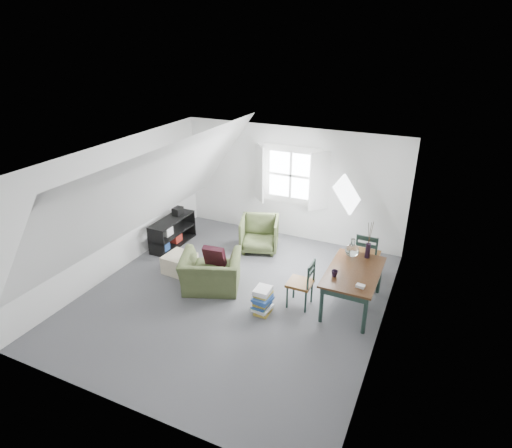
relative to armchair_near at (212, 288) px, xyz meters
The scene contains 24 objects.
floor 0.50m from the armchair_near, ahead, with size 5.50×5.50×0.00m, color #4F5054.
ceiling 2.55m from the armchair_near, ahead, with size 5.50×5.50×0.00m, color white.
wall_back 3.02m from the armchair_near, 79.56° to the left, with size 5.00×5.00×0.00m, color white.
wall_front 3.11m from the armchair_near, 79.92° to the right, with size 5.00×5.00×0.00m, color white.
wall_left 2.36m from the armchair_near, behind, with size 5.50×5.50×0.00m, color white.
wall_right 3.25m from the armchair_near, ahead, with size 5.50×5.50×0.00m, color white.
slope_left 2.06m from the armchair_near, behind, with size 5.50×5.50×0.00m, color white.
slope_right 2.71m from the armchair_near, ahead, with size 5.50×5.50×0.00m, color white.
dormer_window 3.04m from the armchair_near, 79.27° to the left, with size 1.71×0.35×1.30m.
skylight 2.97m from the armchair_near, 31.43° to the left, with size 0.55×0.75×0.04m, color white.
armchair_near is the anchor object (origin of this frame).
armchair_far 1.78m from the armchair_near, 84.98° to the left, with size 0.78×0.80×0.73m, color #424D28.
throw_pillow 0.62m from the armchair_near, 90.00° to the left, with size 0.39×0.11×0.39m, color #350E19.
ottoman 0.93m from the armchair_near, 162.30° to the left, with size 0.53×0.53×0.35m, color beige.
dining_table 2.56m from the armchair_near, 12.03° to the left, with size 0.84×1.40×0.70m.
demijohn 2.62m from the armchair_near, 22.97° to the left, with size 0.24×0.24×0.34m.
vase_twigs 2.88m from the armchair_near, 22.86° to the left, with size 0.09×0.10×0.68m.
cup 2.30m from the armchair_near, ahead, with size 0.11×0.11×0.10m, color black.
paper_box 2.73m from the armchair_near, ahead, with size 0.13×0.09×0.04m, color white.
dining_chair_far 2.95m from the armchair_near, 32.36° to the left, with size 0.44×0.44×0.95m.
dining_chair_near 1.73m from the armchair_near, ahead, with size 0.40×0.40×0.86m.
media_shelf 2.03m from the armchair_near, 145.42° to the left, with size 0.40×1.21×0.62m.
electronics_box 2.30m from the armchair_near, 139.12° to the left, with size 0.16×0.23×0.18m, color black.
magazine_stack 1.19m from the armchair_near, 13.08° to the right, with size 0.33×0.40×0.45m.
Camera 1 is at (3.02, -5.64, 4.31)m, focal length 30.00 mm.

